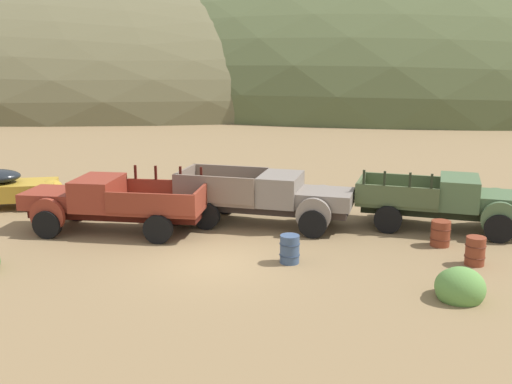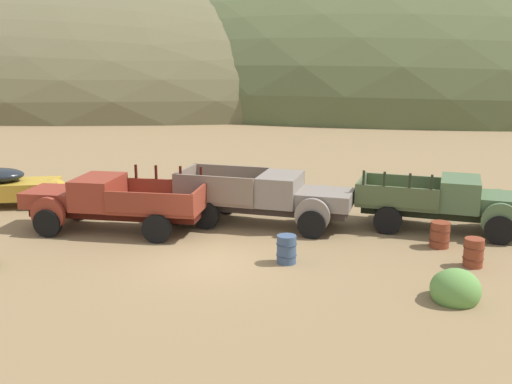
{
  "view_description": "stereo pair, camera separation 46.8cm",
  "coord_description": "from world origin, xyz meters",
  "px_view_note": "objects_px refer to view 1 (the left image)",
  "views": [
    {
      "loc": [
        2.26,
        -16.55,
        6.12
      ],
      "look_at": [
        0.98,
        4.19,
        1.16
      ],
      "focal_mm": 41.37,
      "sensor_mm": 36.0,
      "label": 1
    },
    {
      "loc": [
        2.73,
        -16.52,
        6.12
      ],
      "look_at": [
        0.98,
        4.19,
        1.16
      ],
      "focal_mm": 41.37,
      "sensor_mm": 36.0,
      "label": 2
    }
  ],
  "objects_px": {
    "car_mustard": "(2,188)",
    "oil_drum_foreground": "(290,249)",
    "oil_drum_by_truck": "(475,251)",
    "truck_rust_red": "(102,203)",
    "truck_weathered_green": "(455,202)",
    "oil_drum_spare": "(440,233)",
    "truck_primer_gray": "(276,198)"
  },
  "relations": [
    {
      "from": "truck_primer_gray",
      "to": "oil_drum_by_truck",
      "type": "bearing_deg",
      "value": -20.29
    },
    {
      "from": "truck_primer_gray",
      "to": "oil_drum_by_truck",
      "type": "relative_size",
      "value": 7.61
    },
    {
      "from": "oil_drum_foreground",
      "to": "oil_drum_spare",
      "type": "relative_size",
      "value": 1.02
    },
    {
      "from": "oil_drum_spare",
      "to": "oil_drum_by_truck",
      "type": "bearing_deg",
      "value": -70.91
    },
    {
      "from": "oil_drum_spare",
      "to": "truck_rust_red",
      "type": "bearing_deg",
      "value": 175.09
    },
    {
      "from": "car_mustard",
      "to": "oil_drum_by_truck",
      "type": "bearing_deg",
      "value": -31.52
    },
    {
      "from": "truck_weathered_green",
      "to": "oil_drum_by_truck",
      "type": "height_order",
      "value": "truck_weathered_green"
    },
    {
      "from": "truck_weathered_green",
      "to": "oil_drum_foreground",
      "type": "relative_size",
      "value": 7.23
    },
    {
      "from": "car_mustard",
      "to": "oil_drum_spare",
      "type": "bearing_deg",
      "value": -26.58
    },
    {
      "from": "oil_drum_foreground",
      "to": "oil_drum_spare",
      "type": "distance_m",
      "value": 5.2
    },
    {
      "from": "car_mustard",
      "to": "oil_drum_foreground",
      "type": "xyz_separation_m",
      "value": [
        11.55,
        -5.7,
        -0.39
      ]
    },
    {
      "from": "truck_rust_red",
      "to": "truck_primer_gray",
      "type": "bearing_deg",
      "value": -165.81
    },
    {
      "from": "truck_rust_red",
      "to": "truck_weathered_green",
      "type": "relative_size",
      "value": 1.05
    },
    {
      "from": "truck_primer_gray",
      "to": "oil_drum_by_truck",
      "type": "distance_m",
      "value": 7.03
    },
    {
      "from": "truck_weathered_green",
      "to": "oil_drum_by_truck",
      "type": "xyz_separation_m",
      "value": [
        -0.31,
        -3.59,
        -0.57
      ]
    },
    {
      "from": "truck_weathered_green",
      "to": "oil_drum_spare",
      "type": "xyz_separation_m",
      "value": [
        -0.91,
        -1.87,
        -0.58
      ]
    },
    {
      "from": "oil_drum_by_truck",
      "to": "truck_rust_red",
      "type": "bearing_deg",
      "value": 167.33
    },
    {
      "from": "car_mustard",
      "to": "truck_primer_gray",
      "type": "relative_size",
      "value": 0.75
    },
    {
      "from": "oil_drum_by_truck",
      "to": "oil_drum_spare",
      "type": "bearing_deg",
      "value": 109.09
    },
    {
      "from": "truck_rust_red",
      "to": "oil_drum_spare",
      "type": "xyz_separation_m",
      "value": [
        11.4,
        -0.98,
        -0.59
      ]
    },
    {
      "from": "car_mustard",
      "to": "truck_rust_red",
      "type": "xyz_separation_m",
      "value": [
        4.99,
        -2.84,
        0.19
      ]
    },
    {
      "from": "car_mustard",
      "to": "truck_weathered_green",
      "type": "distance_m",
      "value": 17.41
    },
    {
      "from": "oil_drum_foreground",
      "to": "truck_primer_gray",
      "type": "bearing_deg",
      "value": 97.74
    },
    {
      "from": "car_mustard",
      "to": "oil_drum_by_truck",
      "type": "xyz_separation_m",
      "value": [
        16.99,
        -5.53,
        -0.39
      ]
    },
    {
      "from": "car_mustard",
      "to": "truck_primer_gray",
      "type": "height_order",
      "value": "truck_primer_gray"
    },
    {
      "from": "car_mustard",
      "to": "truck_primer_gray",
      "type": "distance_m",
      "value": 11.18
    },
    {
      "from": "truck_rust_red",
      "to": "car_mustard",
      "type": "bearing_deg",
      "value": -24.77
    },
    {
      "from": "truck_rust_red",
      "to": "truck_weathered_green",
      "type": "bearing_deg",
      "value": -170.99
    },
    {
      "from": "car_mustard",
      "to": "oil_drum_foreground",
      "type": "bearing_deg",
      "value": -39.75
    },
    {
      "from": "car_mustard",
      "to": "oil_drum_by_truck",
      "type": "distance_m",
      "value": 17.87
    },
    {
      "from": "truck_primer_gray",
      "to": "truck_weathered_green",
      "type": "height_order",
      "value": "truck_weathered_green"
    },
    {
      "from": "car_mustard",
      "to": "oil_drum_foreground",
      "type": "relative_size",
      "value": 5.72
    }
  ]
}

